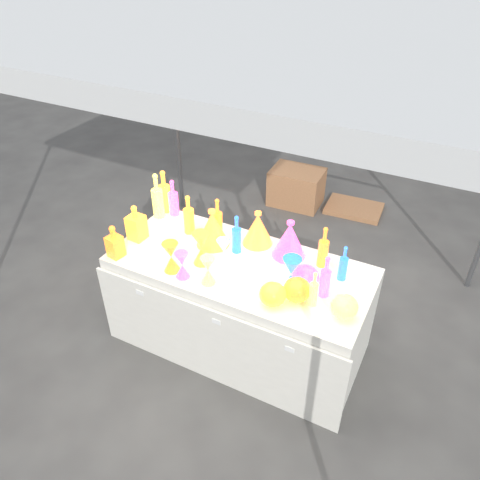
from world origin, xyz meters
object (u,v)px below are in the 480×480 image
at_px(display_table, 239,305).
at_px(hourglass_0, 171,257).
at_px(globe_0, 273,295).
at_px(lampshade_0, 212,227).
at_px(bottle_0, 164,191).
at_px(cardboard_box_closed, 296,187).
at_px(decanter_0, 136,222).

bearing_deg(display_table, hourglass_0, -145.32).
distance_m(globe_0, lampshade_0, 0.75).
distance_m(bottle_0, globe_0, 1.36).
bearing_deg(cardboard_box_closed, bottle_0, -106.79).
xyz_separation_m(bottle_0, hourglass_0, (0.48, -0.62, -0.07)).
height_order(decanter_0, hourglass_0, decanter_0).
height_order(display_table, decanter_0, decanter_0).
relative_size(display_table, lampshade_0, 6.46).
bearing_deg(display_table, bottle_0, 157.08).
bearing_deg(hourglass_0, bottle_0, 127.60).
xyz_separation_m(display_table, cardboard_box_closed, (-0.40, 2.16, -0.17)).
xyz_separation_m(display_table, bottle_0, (-0.85, 0.36, 0.55)).
bearing_deg(bottle_0, globe_0, -26.81).
xyz_separation_m(display_table, lampshade_0, (-0.28, 0.13, 0.52)).
height_order(display_table, lampshade_0, lampshade_0).
xyz_separation_m(bottle_0, decanter_0, (0.04, -0.42, -0.04)).
bearing_deg(display_table, globe_0, -35.06).
bearing_deg(cardboard_box_closed, decanter_0, -103.25).
bearing_deg(lampshade_0, bottle_0, 134.92).
xyz_separation_m(cardboard_box_closed, decanter_0, (-0.41, -2.22, 0.68)).
relative_size(display_table, hourglass_0, 8.39).
xyz_separation_m(cardboard_box_closed, globe_0, (0.75, -2.41, 0.61)).
distance_m(display_table, lampshade_0, 0.61).
height_order(cardboard_box_closed, decanter_0, decanter_0).
xyz_separation_m(globe_0, lampshade_0, (-0.64, 0.38, 0.08)).
xyz_separation_m(cardboard_box_closed, bottle_0, (-0.45, -1.80, 0.72)).
relative_size(display_table, decanter_0, 6.64).
xyz_separation_m(decanter_0, hourglass_0, (0.44, -0.20, -0.03)).
bearing_deg(bottle_0, decanter_0, -84.80).
bearing_deg(cardboard_box_closed, lampshade_0, -89.43).
distance_m(display_table, globe_0, 0.62).
distance_m(cardboard_box_closed, hourglass_0, 2.50).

